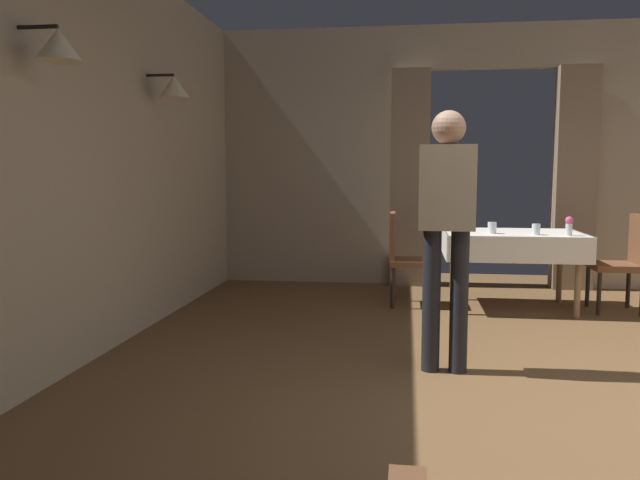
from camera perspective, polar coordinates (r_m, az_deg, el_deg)
ground at (r=3.80m, az=22.50°, el=-14.78°), size 10.08×10.08×0.00m
wall_left at (r=4.11m, az=-25.64°, el=8.03°), size 0.49×8.40×3.00m
wall_back at (r=7.68m, az=15.00°, el=7.26°), size 6.40×0.27×3.00m
dining_table_mid at (r=6.46m, az=16.78°, el=-0.12°), size 1.30×0.94×0.75m
chair_mid_left at (r=6.41m, az=7.53°, el=-1.24°), size 0.44×0.44×0.93m
chair_mid_right at (r=6.70m, az=25.56°, el=-1.47°), size 0.44×0.44×0.93m
flower_vase_mid at (r=6.23m, az=21.35°, el=1.23°), size 0.07×0.07×0.18m
glass_mid_b at (r=6.21m, az=18.73°, el=0.91°), size 0.08×0.08×0.10m
glass_mid_c at (r=6.23m, az=15.11°, el=1.06°), size 0.08×0.08×0.11m
glass_mid_d at (r=6.72m, az=12.70°, el=1.41°), size 0.08×0.08×0.09m
person_waiter_by_doorway at (r=4.24m, az=11.26°, el=1.89°), size 0.37×0.24×1.72m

